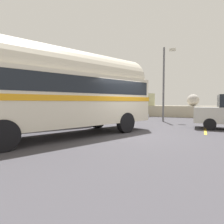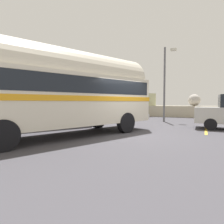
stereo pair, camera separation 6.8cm
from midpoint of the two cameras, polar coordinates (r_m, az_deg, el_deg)
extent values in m
cube|color=#413F45|center=(8.71, 5.69, -6.74)|extent=(32.00, 26.00, 0.02)
cube|color=#B6AB91|center=(20.10, 17.37, 0.22)|extent=(31.36, 1.80, 1.10)
sphere|color=beige|center=(24.53, -11.63, 3.31)|extent=(1.06, 1.06, 1.06)
cube|color=#ABB786|center=(22.33, -1.72, 3.04)|extent=(1.01, 1.00, 0.78)
cube|color=#B7B888|center=(20.20, 10.74, 3.66)|extent=(1.60, 1.63, 1.26)
sphere|color=#ACA69D|center=(20.22, 23.46, 3.29)|extent=(1.13, 1.13, 1.13)
cube|color=gold|center=(11.66, 26.38, -4.50)|extent=(0.12, 4.40, 0.01)
cylinder|color=black|center=(10.74, -4.10, -2.25)|extent=(0.63, 0.99, 0.96)
cylinder|color=black|center=(9.10, 4.42, -3.20)|extent=(0.63, 0.99, 0.96)
cylinder|color=black|center=(6.48, -29.67, -6.12)|extent=(0.63, 0.99, 0.96)
cube|color=beige|center=(8.35, -13.74, 3.54)|extent=(5.43, 8.68, 2.10)
cylinder|color=beige|center=(8.43, -13.83, 10.70)|extent=(5.12, 8.29, 2.20)
cube|color=orange|center=(8.35, -13.74, 3.90)|extent=(5.51, 8.78, 0.20)
cube|color=black|center=(8.38, -13.79, 7.49)|extent=(5.34, 8.38, 0.64)
cube|color=silver|center=(11.05, 6.29, -1.05)|extent=(2.17, 1.02, 0.28)
cylinder|color=black|center=(13.41, -16.22, -1.31)|extent=(0.70, 0.98, 0.96)
cylinder|color=black|center=(11.36, -12.47, -2.02)|extent=(0.70, 0.98, 0.96)
cube|color=silver|center=(11.65, -26.60, 3.14)|extent=(6.10, 8.53, 2.10)
cylinder|color=silver|center=(11.71, -26.72, 8.28)|extent=(5.76, 8.14, 2.20)
cube|color=#B62F27|center=(11.65, -26.61, 3.40)|extent=(6.18, 8.63, 0.20)
cube|color=black|center=(11.67, -26.67, 5.97)|extent=(5.97, 8.25, 0.64)
cube|color=silver|center=(13.06, -7.69, -0.43)|extent=(2.08, 1.22, 0.28)
cylinder|color=black|center=(11.13, 27.49, -3.28)|extent=(0.62, 0.21, 0.62)
cylinder|color=black|center=(12.66, 27.21, -2.55)|extent=(0.62, 0.21, 0.62)
cylinder|color=#5B5B60|center=(14.82, 15.52, 7.81)|extent=(0.14, 0.14, 5.50)
cube|color=beige|center=(15.72, 18.01, 17.31)|extent=(0.44, 0.24, 0.18)
camera|label=1|loc=(0.03, -89.76, 0.01)|focal=30.60mm
camera|label=2|loc=(0.03, 90.24, -0.01)|focal=30.60mm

